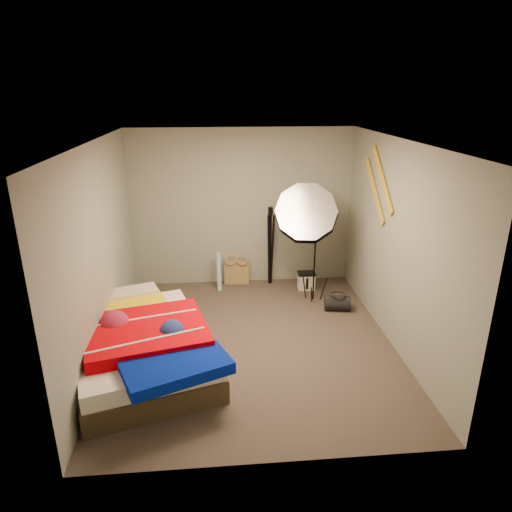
{
  "coord_description": "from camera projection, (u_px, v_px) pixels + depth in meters",
  "views": [
    {
      "loc": [
        -0.42,
        -5.05,
        3.03
      ],
      "look_at": [
        0.1,
        0.6,
        0.95
      ],
      "focal_mm": 32.0,
      "sensor_mm": 36.0,
      "label": 1
    }
  ],
  "objects": [
    {
      "name": "duffel_bag",
      "position": [
        337.0,
        303.0,
        6.62
      ],
      "size": [
        0.4,
        0.28,
        0.22
      ],
      "primitive_type": "cylinder",
      "rotation": [
        0.0,
        1.57,
        -0.17
      ],
      "color": "black",
      "rests_on": "floor"
    },
    {
      "name": "wall_left",
      "position": [
        100.0,
        254.0,
        5.22
      ],
      "size": [
        0.0,
        4.0,
        4.0
      ],
      "primitive_type": "plane",
      "rotation": [
        1.57,
        0.0,
        1.57
      ],
      "color": "gray",
      "rests_on": "floor"
    },
    {
      "name": "wall_stripe_upper",
      "position": [
        382.0,
        179.0,
        5.84
      ],
      "size": [
        0.02,
        0.91,
        0.78
      ],
      "primitive_type": "cube",
      "rotation": [
        0.7,
        0.0,
        0.0
      ],
      "color": "gold",
      "rests_on": "wall_right"
    },
    {
      "name": "floor",
      "position": [
        252.0,
        342.0,
        5.8
      ],
      "size": [
        4.0,
        4.0,
        0.0
      ],
      "primitive_type": "plane",
      "color": "#4F443B",
      "rests_on": "ground"
    },
    {
      "name": "wall_stripe_lower",
      "position": [
        375.0,
        190.0,
        6.14
      ],
      "size": [
        0.02,
        0.91,
        0.78
      ],
      "primitive_type": "cube",
      "rotation": [
        0.7,
        0.0,
        0.0
      ],
      "color": "gold",
      "rests_on": "wall_right"
    },
    {
      "name": "wall_right",
      "position": [
        396.0,
        245.0,
        5.52
      ],
      "size": [
        0.0,
        4.0,
        4.0
      ],
      "primitive_type": "plane",
      "rotation": [
        1.57,
        0.0,
        -1.57
      ],
      "color": "gray",
      "rests_on": "floor"
    },
    {
      "name": "wrapping_roll",
      "position": [
        219.0,
        272.0,
        7.23
      ],
      "size": [
        0.08,
        0.18,
        0.63
      ],
      "primitive_type": "cylinder",
      "rotation": [
        -0.17,
        0.0,
        0.04
      ],
      "color": "#4F9DC8",
      "rests_on": "floor"
    },
    {
      "name": "photo_umbrella",
      "position": [
        306.0,
        214.0,
        6.44
      ],
      "size": [
        1.18,
        0.92,
        1.9
      ],
      "color": "black",
      "rests_on": "floor"
    },
    {
      "name": "wall_back",
      "position": [
        242.0,
        208.0,
        7.24
      ],
      "size": [
        3.5,
        0.0,
        3.5
      ],
      "primitive_type": "plane",
      "rotation": [
        1.57,
        0.0,
        0.0
      ],
      "color": "gray",
      "rests_on": "floor"
    },
    {
      "name": "camera_tripod",
      "position": [
        270.0,
        240.0,
        7.33
      ],
      "size": [
        0.08,
        0.08,
        1.3
      ],
      "color": "black",
      "rests_on": "floor"
    },
    {
      "name": "tote_bag",
      "position": [
        237.0,
        272.0,
        7.5
      ],
      "size": [
        0.42,
        0.22,
        0.41
      ],
      "primitive_type": "cube",
      "rotation": [
        -0.14,
        0.0,
        -0.11
      ],
      "color": "#9F8551",
      "rests_on": "floor"
    },
    {
      "name": "camera_case",
      "position": [
        306.0,
        281.0,
        7.32
      ],
      "size": [
        0.27,
        0.2,
        0.26
      ],
      "primitive_type": "cube",
      "rotation": [
        0.0,
        0.0,
        -0.04
      ],
      "color": "silver",
      "rests_on": "floor"
    },
    {
      "name": "wall_front",
      "position": [
        274.0,
        336.0,
        3.5
      ],
      "size": [
        3.5,
        0.0,
        3.5
      ],
      "primitive_type": "plane",
      "rotation": [
        -1.57,
        0.0,
        0.0
      ],
      "color": "gray",
      "rests_on": "floor"
    },
    {
      "name": "ceiling",
      "position": [
        252.0,
        141.0,
        4.94
      ],
      "size": [
        4.0,
        4.0,
        0.0
      ],
      "primitive_type": "plane",
      "rotation": [
        3.14,
        0.0,
        0.0
      ],
      "color": "silver",
      "rests_on": "wall_back"
    },
    {
      "name": "bed",
      "position": [
        142.0,
        344.0,
        5.2
      ],
      "size": [
        2.02,
        2.42,
        0.6
      ],
      "color": "#433523",
      "rests_on": "floor"
    }
  ]
}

